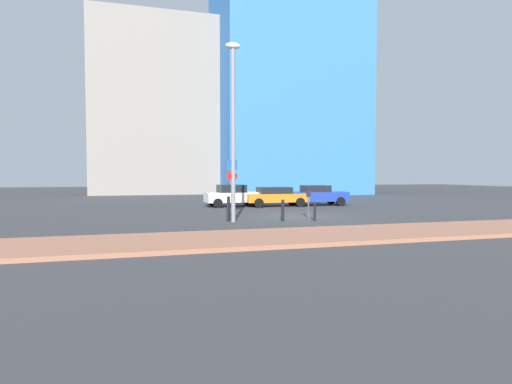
% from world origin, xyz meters
% --- Properties ---
extents(ground_plane, '(120.00, 120.00, 0.00)m').
position_xyz_m(ground_plane, '(0.00, 0.00, 0.00)').
color(ground_plane, '#38383A').
extents(sidewalk_brick, '(40.00, 3.54, 0.14)m').
position_xyz_m(sidewalk_brick, '(0.00, -6.67, 0.07)').
color(sidewalk_brick, '#9E664C').
rests_on(sidewalk_brick, ground).
extents(parked_car_white, '(4.02, 2.24, 1.53)m').
position_xyz_m(parked_car_white, '(-1.91, 7.59, 0.79)').
color(parked_car_white, white).
rests_on(parked_car_white, ground).
extents(parked_car_orange, '(4.40, 2.04, 1.37)m').
position_xyz_m(parked_car_orange, '(1.03, 6.86, 0.73)').
color(parked_car_orange, orange).
rests_on(parked_car_orange, ground).
extents(parked_car_blue, '(4.47, 2.21, 1.47)m').
position_xyz_m(parked_car_blue, '(4.18, 6.92, 0.76)').
color(parked_car_blue, '#1E389E').
rests_on(parked_car_blue, ground).
extents(parking_sign_post, '(0.59, 0.15, 3.09)m').
position_xyz_m(parking_sign_post, '(-3.10, 2.11, 1.95)').
color(parking_sign_post, gray).
rests_on(parking_sign_post, ground).
extents(parking_meter, '(0.18, 0.14, 1.39)m').
position_xyz_m(parking_meter, '(0.22, -0.98, 0.90)').
color(parking_meter, '#4C4C51').
rests_on(parking_meter, ground).
extents(street_lamp, '(0.70, 0.36, 8.35)m').
position_xyz_m(street_lamp, '(-3.75, -1.36, 4.82)').
color(street_lamp, gray).
rests_on(street_lamp, ground).
extents(traffic_bollard_near, '(0.17, 0.17, 1.09)m').
position_xyz_m(traffic_bollard_near, '(-3.55, 0.82, 0.55)').
color(traffic_bollard_near, black).
rests_on(traffic_bollard_near, ground).
extents(traffic_bollard_mid, '(0.12, 0.12, 0.88)m').
position_xyz_m(traffic_bollard_mid, '(0.16, -1.91, 0.44)').
color(traffic_bollard_mid, black).
rests_on(traffic_bollard_mid, ground).
extents(traffic_bollard_far, '(0.15, 0.15, 0.89)m').
position_xyz_m(traffic_bollard_far, '(-3.94, -1.08, 0.44)').
color(traffic_bollard_far, black).
rests_on(traffic_bollard_far, ground).
extents(traffic_bollard_edge, '(0.16, 0.16, 1.04)m').
position_xyz_m(traffic_bollard_edge, '(-1.41, -1.73, 0.52)').
color(traffic_bollard_edge, black).
rests_on(traffic_bollard_edge, ground).
extents(building_colorful_midrise, '(16.54, 14.35, 28.55)m').
position_xyz_m(building_colorful_midrise, '(8.55, 26.55, 14.28)').
color(building_colorful_midrise, '#3372BF').
rests_on(building_colorful_midrise, ground).
extents(building_under_construction, '(15.07, 13.34, 20.41)m').
position_xyz_m(building_under_construction, '(-6.47, 31.83, 10.21)').
color(building_under_construction, gray).
rests_on(building_under_construction, ground).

